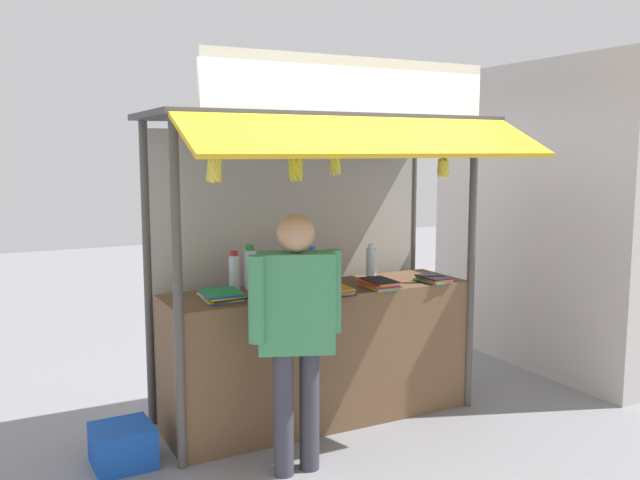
# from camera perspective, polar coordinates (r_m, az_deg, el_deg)

# --- Properties ---
(ground_plane) EXTENTS (20.00, 20.00, 0.00)m
(ground_plane) POSITION_cam_1_polar(r_m,az_deg,el_deg) (5.19, 0.00, -14.76)
(ground_plane) COLOR gray
(stall_counter) EXTENTS (2.26, 0.62, 0.98)m
(stall_counter) POSITION_cam_1_polar(r_m,az_deg,el_deg) (5.03, 0.00, -9.56)
(stall_counter) COLOR brown
(stall_counter) RESTS_ON ground
(stall_structure) EXTENTS (2.46, 1.51, 2.56)m
(stall_structure) POSITION_cam_1_polar(r_m,az_deg,el_deg) (4.93, -0.61, 2.65)
(stall_structure) COLOR #4C4742
(stall_structure) RESTS_ON ground
(water_bottle_front_left) EXTENTS (0.08, 0.08, 0.28)m
(water_bottle_front_left) POSITION_cam_1_polar(r_m,az_deg,el_deg) (5.17, 4.34, -2.00)
(water_bottle_front_left) COLOR silver
(water_bottle_front_left) RESTS_ON stall_counter
(water_bottle_center) EXTENTS (0.09, 0.09, 0.32)m
(water_bottle_center) POSITION_cam_1_polar(r_m,az_deg,el_deg) (4.88, -5.93, -2.39)
(water_bottle_center) COLOR silver
(water_bottle_center) RESTS_ON stall_counter
(water_bottle_far_right) EXTENTS (0.07, 0.07, 0.24)m
(water_bottle_far_right) POSITION_cam_1_polar(r_m,az_deg,el_deg) (4.79, -4.18, -3.00)
(water_bottle_far_right) COLOR silver
(water_bottle_far_right) RESTS_ON stall_counter
(water_bottle_back_left) EXTENTS (0.08, 0.08, 0.29)m
(water_bottle_back_left) POSITION_cam_1_polar(r_m,az_deg,el_deg) (4.91, -0.71, -2.42)
(water_bottle_back_left) COLOR silver
(water_bottle_back_left) RESTS_ON stall_counter
(water_bottle_mid_right) EXTENTS (0.08, 0.08, 0.28)m
(water_bottle_mid_right) POSITION_cam_1_polar(r_m,az_deg,el_deg) (4.86, -7.23, -2.66)
(water_bottle_mid_right) COLOR silver
(water_bottle_mid_right) RESTS_ON stall_counter
(magazine_stack_front_right) EXTENTS (0.25, 0.29, 0.05)m
(magazine_stack_front_right) POSITION_cam_1_polar(r_m,az_deg,el_deg) (4.70, 1.11, -4.27)
(magazine_stack_front_right) COLOR black
(magazine_stack_front_right) RESTS_ON stall_counter
(magazine_stack_right) EXTENTS (0.20, 0.29, 0.05)m
(magazine_stack_right) POSITION_cam_1_polar(r_m,az_deg,el_deg) (5.18, 9.52, -3.27)
(magazine_stack_right) COLOR red
(magazine_stack_right) RESTS_ON stall_counter
(magazine_stack_back_right) EXTENTS (0.21, 0.31, 0.06)m
(magazine_stack_back_right) POSITION_cam_1_polar(r_m,az_deg,el_deg) (4.92, 5.01, -3.70)
(magazine_stack_back_right) COLOR green
(magazine_stack_back_right) RESTS_ON stall_counter
(magazine_stack_left) EXTENTS (0.28, 0.30, 0.06)m
(magazine_stack_left) POSITION_cam_1_polar(r_m,az_deg,el_deg) (4.55, -8.30, -4.67)
(magazine_stack_left) COLOR blue
(magazine_stack_left) RESTS_ON stall_counter
(banana_bunch_rightmost) EXTENTS (0.11, 0.12, 0.31)m
(banana_bunch_rightmost) POSITION_cam_1_polar(r_m,az_deg,el_deg) (4.07, -8.91, 5.86)
(banana_bunch_rightmost) COLOR #332D23
(banana_bunch_inner_left) EXTENTS (0.11, 0.10, 0.30)m
(banana_bunch_inner_left) POSITION_cam_1_polar(r_m,az_deg,el_deg) (4.88, 10.36, 6.02)
(banana_bunch_inner_left) COLOR #332D23
(banana_bunch_inner_right) EXTENTS (0.11, 0.11, 0.31)m
(banana_bunch_inner_right) POSITION_cam_1_polar(r_m,az_deg,el_deg) (4.27, -2.06, 6.05)
(banana_bunch_inner_right) COLOR #332D23
(banana_bunch_leftmost) EXTENTS (0.09, 0.09, 0.27)m
(banana_bunch_leftmost) POSITION_cam_1_polar(r_m,az_deg,el_deg) (4.40, 1.28, 6.41)
(banana_bunch_leftmost) COLOR #332D23
(vendor_person) EXTENTS (0.61, 0.35, 1.60)m
(vendor_person) POSITION_cam_1_polar(r_m,az_deg,el_deg) (4.09, -2.02, -6.73)
(vendor_person) COLOR #383842
(vendor_person) RESTS_ON ground
(plastic_crate) EXTENTS (0.37, 0.37, 0.25)m
(plastic_crate) POSITION_cam_1_polar(r_m,az_deg,el_deg) (4.62, -16.30, -16.31)
(plastic_crate) COLOR #194CB2
(plastic_crate) RESTS_ON ground
(neighbour_wall) EXTENTS (0.20, 2.40, 2.75)m
(neighbour_wall) POSITION_cam_1_polar(r_m,az_deg,el_deg) (6.42, 16.99, 1.87)
(neighbour_wall) COLOR beige
(neighbour_wall) RESTS_ON ground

